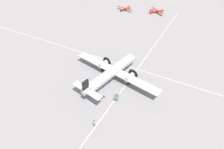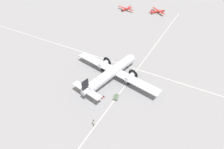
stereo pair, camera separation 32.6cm
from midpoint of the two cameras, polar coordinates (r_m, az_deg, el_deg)
The scene contains 10 objects.
ground_plane at distance 46.64m, azimuth -0.20°, elevation -1.52°, with size 300.00×300.00×0.00m, color gray.
apron_line_eastwest at distance 51.80m, azimuth 3.71°, elevation 3.06°, with size 120.00×0.16×0.01m.
apron_line_northsouth at distance 45.25m, azimuth 4.48°, elevation -3.17°, with size 0.16×120.00×0.01m.
airliner_main at distance 45.33m, azimuth 0.10°, elevation 1.08°, with size 26.28×19.96×5.56m.
crew_foreground at distance 36.03m, azimuth -6.10°, elevation -15.32°, with size 0.41×0.49×1.75m.
suitcase_near_door at distance 41.67m, azimuth -2.89°, elevation -7.23°, with size 0.35×0.18×0.47m.
suitcase_upright_spare at distance 41.35m, azimuth -3.55°, elevation -7.61°, with size 0.37×0.18×0.59m.
baggage_cart at distance 41.46m, azimuth 1.17°, elevation -7.37°, with size 1.43×2.15×0.56m.
light_aircraft_distant at distance 94.83m, azimuth 4.11°, elevation 20.61°, with size 9.44×7.18×1.86m.
light_aircraft_taxiing at distance 93.84m, azimuth 14.36°, elevation 19.41°, with size 8.43×8.03×2.00m.
Camera 1 is at (-17.12, 31.21, 30.14)m, focal length 28.00 mm.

